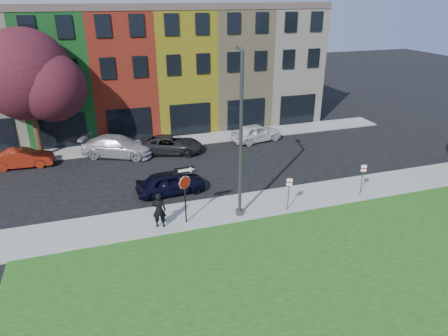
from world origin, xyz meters
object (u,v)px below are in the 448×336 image
object	(u,v)px
man	(159,210)
street_lamp	(240,137)
sedan_near	(171,183)
stop_sign	(185,184)

from	to	relation	value
man	street_lamp	world-z (taller)	street_lamp
street_lamp	sedan_near	bearing A→B (deg)	144.88
sedan_near	street_lamp	world-z (taller)	street_lamp
sedan_near	street_lamp	size ratio (longest dim) A/B	0.49
stop_sign	sedan_near	world-z (taller)	stop_sign
street_lamp	stop_sign	bearing A→B (deg)	-162.95
sedan_near	street_lamp	xyz separation A→B (m)	(3.04, -3.70, 3.77)
stop_sign	street_lamp	distance (m)	3.66
stop_sign	man	distance (m)	1.87
stop_sign	sedan_near	xyz separation A→B (m)	(-0.06, 3.78, -1.65)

